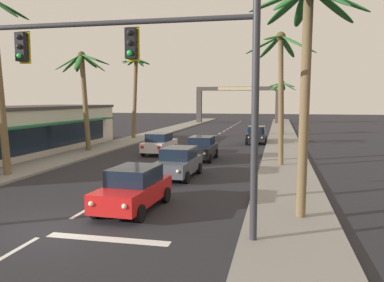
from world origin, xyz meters
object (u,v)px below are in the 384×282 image
palm_left_third (84,83)px  palm_left_farthest (135,85)px  sedan_lead_at_stop_bar (134,188)px  sedan_third_in_queue (178,162)px  palm_right_farthest (282,96)px  traffic_signal_mast (137,66)px  sedan_parked_nearest_kerb (256,135)px  town_gateway_arch (238,99)px  storefront_strip_left (8,131)px  sedan_oncoming_far (160,143)px  palm_right_nearest (307,47)px  sedan_fifth_in_queue (201,148)px  palm_right_second (281,70)px

palm_left_third → palm_left_farthest: 10.80m
sedan_lead_at_stop_bar → palm_left_third: bearing=122.9°
palm_left_farthest → sedan_lead_at_stop_bar: bearing=-69.8°
sedan_third_in_queue → palm_right_farthest: palm_right_farthest is taller
traffic_signal_mast → palm_left_third: palm_left_third is taller
sedan_parked_nearest_kerb → town_gateway_arch: town_gateway_arch is taller
palm_right_farthest → storefront_strip_left: (-20.80, -21.96, -2.86)m
traffic_signal_mast → sedan_oncoming_far: 19.47m
palm_left_third → town_gateway_arch: size_ratio=0.54×
palm_right_nearest → palm_left_farthest: bearing=121.3°
sedan_fifth_in_queue → palm_right_nearest: bearing=-64.9°
sedan_third_in_queue → storefront_strip_left: (-15.07, 5.81, 1.03)m
palm_left_third → palm_right_second: palm_right_second is taller
palm_right_farthest → sedan_parked_nearest_kerb: bearing=-105.0°
sedan_fifth_in_queue → sedan_parked_nearest_kerb: 12.37m
sedan_fifth_in_queue → palm_left_third: bearing=166.9°
town_gateway_arch → sedan_third_in_queue: bearing=-87.8°
sedan_fifth_in_queue → palm_right_nearest: (6.25, -13.33, 5.24)m
sedan_parked_nearest_kerb → sedan_third_in_queue: bearing=-100.0°
sedan_third_in_queue → traffic_signal_mast: bearing=-83.3°
town_gateway_arch → palm_left_third: bearing=-101.2°
storefront_strip_left → palm_right_second: bearing=-2.7°
town_gateway_arch → sedan_fifth_in_queue: bearing=-87.5°
sedan_parked_nearest_kerb → palm_right_farthest: bearing=75.0°
traffic_signal_mast → sedan_lead_at_stop_bar: traffic_signal_mast is taller
sedan_oncoming_far → palm_left_third: size_ratio=0.55×
palm_right_nearest → palm_left_third: bearing=136.4°
sedan_lead_at_stop_bar → sedan_fifth_in_queue: size_ratio=1.01×
sedan_third_in_queue → palm_right_farthest: (5.73, 27.78, 3.90)m
traffic_signal_mast → sedan_fifth_in_queue: 16.65m
sedan_oncoming_far → palm_left_farthest: palm_left_farthest is taller
palm_left_farthest → storefront_strip_left: size_ratio=0.35×
palm_left_farthest → palm_right_farthest: bearing=27.1°
sedan_parked_nearest_kerb → palm_right_farthest: size_ratio=0.68×
sedan_third_in_queue → palm_right_second: bearing=41.6°
traffic_signal_mast → palm_left_third: 21.60m
sedan_lead_at_stop_bar → palm_left_farthest: bearing=110.2°
sedan_lead_at_stop_bar → sedan_oncoming_far: 15.97m
palm_right_nearest → palm_right_farthest: size_ratio=1.27×
palm_right_farthest → palm_right_second: bearing=-90.7°
traffic_signal_mast → palm_right_nearest: (5.16, 2.67, 0.77)m
sedan_third_in_queue → sedan_parked_nearest_kerb: 18.84m
sedan_lead_at_stop_bar → sedan_oncoming_far: bearing=103.4°
palm_left_third → palm_right_farthest: bearing=49.6°
palm_left_farthest → town_gateway_arch: bearing=75.8°
palm_right_second → storefront_strip_left: palm_right_second is taller
palm_right_farthest → sedan_third_in_queue: bearing=-101.7°
palm_right_farthest → storefront_strip_left: palm_right_farthest is taller
sedan_fifth_in_queue → palm_left_third: (-10.25, 2.38, 4.84)m
palm_right_nearest → sedan_fifth_in_queue: bearing=115.1°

